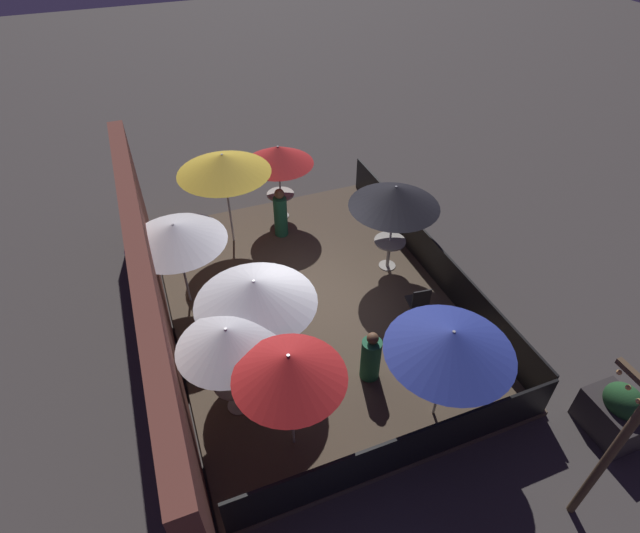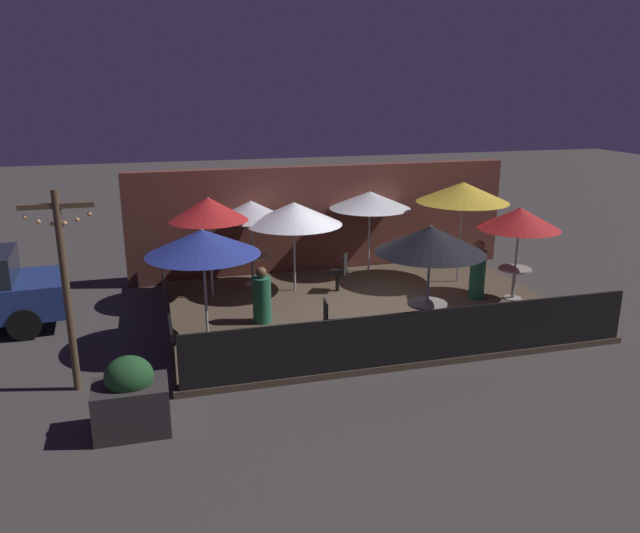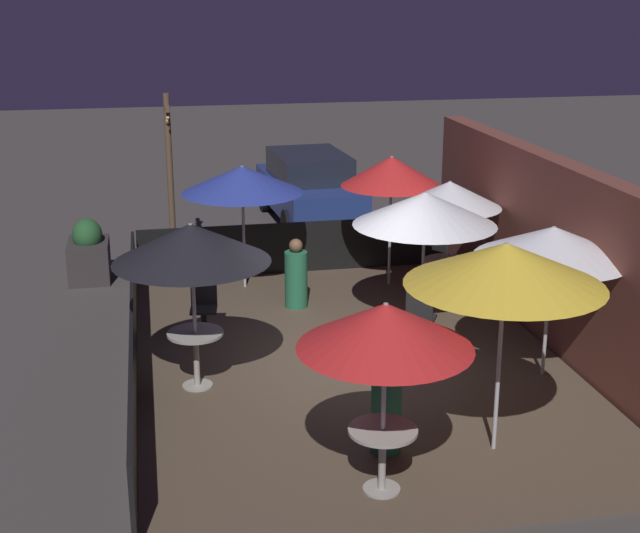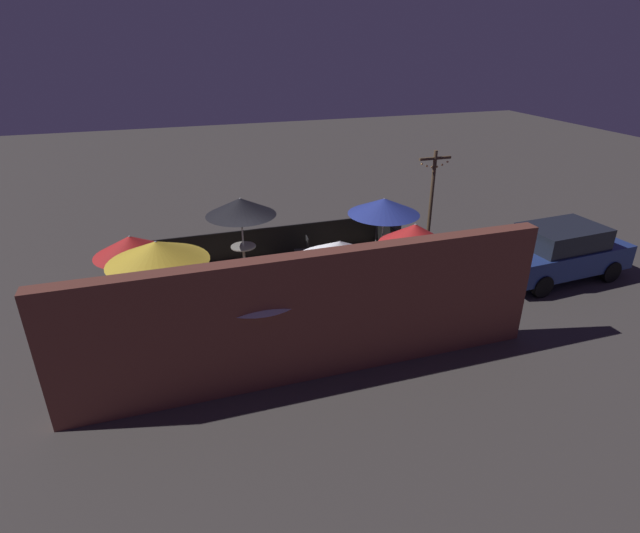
{
  "view_description": "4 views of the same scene",
  "coord_description": "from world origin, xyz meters",
  "px_view_note": "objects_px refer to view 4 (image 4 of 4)",
  "views": [
    {
      "loc": [
        -7.59,
        2.72,
        8.01
      ],
      "look_at": [
        -0.15,
        -0.14,
        1.24
      ],
      "focal_mm": 28.0,
      "sensor_mm": 36.0,
      "label": 1
    },
    {
      "loc": [
        -4.37,
        -12.25,
        4.81
      ],
      "look_at": [
        -1.03,
        -0.17,
        1.16
      ],
      "focal_mm": 35.0,
      "sensor_mm": 36.0,
      "label": 2
    },
    {
      "loc": [
        11.52,
        -2.66,
        5.23
      ],
      "look_at": [
        -0.86,
        -0.22,
        1.26
      ],
      "focal_mm": 50.0,
      "sensor_mm": 36.0,
      "label": 3
    },
    {
      "loc": [
        2.57,
        11.57,
        6.61
      ],
      "look_at": [
        -1.02,
        0.53,
        1.19
      ],
      "focal_mm": 28.0,
      "sensor_mm": 36.0,
      "label": 4
    }
  ],
  "objects_px": {
    "patio_umbrella_4": "(384,206)",
    "patron_0": "(172,291)",
    "dining_table_1": "(384,308)",
    "parked_car_0": "(559,251)",
    "patio_chair_0": "(304,250)",
    "light_post": "(432,195)",
    "patio_umbrella_0": "(131,245)",
    "dining_table_0": "(139,293)",
    "planter_box": "(384,221)",
    "patio_umbrella_1": "(387,259)",
    "patio_umbrella_3": "(157,252)",
    "patio_umbrella_2": "(241,207)",
    "patio_chair_1": "(295,302)",
    "patio_umbrella_5": "(415,234)",
    "patron_1": "(354,266)",
    "patio_umbrella_6": "(255,283)",
    "patio_umbrella_7": "(340,252)",
    "dining_table_2": "(244,251)"
  },
  "relations": [
    {
      "from": "patio_umbrella_2",
      "to": "patron_0",
      "type": "height_order",
      "value": "patio_umbrella_2"
    },
    {
      "from": "patio_umbrella_0",
      "to": "patio_umbrella_2",
      "type": "height_order",
      "value": "patio_umbrella_2"
    },
    {
      "from": "parked_car_0",
      "to": "patio_umbrella_0",
      "type": "bearing_deg",
      "value": -10.32
    },
    {
      "from": "patio_umbrella_5",
      "to": "patron_1",
      "type": "distance_m",
      "value": 2.53
    },
    {
      "from": "patio_umbrella_2",
      "to": "dining_table_1",
      "type": "bearing_deg",
      "value": 120.68
    },
    {
      "from": "patio_umbrella_0",
      "to": "parked_car_0",
      "type": "xyz_separation_m",
      "value": [
        -11.72,
        1.4,
        -1.14
      ]
    },
    {
      "from": "patron_0",
      "to": "patio_chair_1",
      "type": "bearing_deg",
      "value": 86.28
    },
    {
      "from": "planter_box",
      "to": "light_post",
      "type": "bearing_deg",
      "value": 119.55
    },
    {
      "from": "patio_umbrella_1",
      "to": "planter_box",
      "type": "distance_m",
      "value": 6.77
    },
    {
      "from": "patio_umbrella_0",
      "to": "dining_table_1",
      "type": "distance_m",
      "value": 6.27
    },
    {
      "from": "patio_umbrella_0",
      "to": "dining_table_2",
      "type": "distance_m",
      "value": 3.68
    },
    {
      "from": "patio_umbrella_7",
      "to": "planter_box",
      "type": "relative_size",
      "value": 1.92
    },
    {
      "from": "patio_umbrella_6",
      "to": "light_post",
      "type": "height_order",
      "value": "light_post"
    },
    {
      "from": "planter_box",
      "to": "dining_table_2",
      "type": "bearing_deg",
      "value": 17.14
    },
    {
      "from": "patio_umbrella_4",
      "to": "patron_0",
      "type": "distance_m",
      "value": 6.39
    },
    {
      "from": "patio_umbrella_2",
      "to": "patio_chair_1",
      "type": "height_order",
      "value": "patio_umbrella_2"
    },
    {
      "from": "dining_table_1",
      "to": "patio_chair_1",
      "type": "bearing_deg",
      "value": -28.69
    },
    {
      "from": "dining_table_1",
      "to": "parked_car_0",
      "type": "xyz_separation_m",
      "value": [
        -6.16,
        -1.2,
        0.15
      ]
    },
    {
      "from": "patron_0",
      "to": "parked_car_0",
      "type": "relative_size",
      "value": 0.32
    },
    {
      "from": "patio_umbrella_3",
      "to": "patio_umbrella_7",
      "type": "height_order",
      "value": "patio_umbrella_3"
    },
    {
      "from": "patio_umbrella_1",
      "to": "patio_umbrella_6",
      "type": "bearing_deg",
      "value": 6.46
    },
    {
      "from": "patio_chair_0",
      "to": "light_post",
      "type": "distance_m",
      "value": 4.63
    },
    {
      "from": "patio_umbrella_6",
      "to": "patio_chair_1",
      "type": "relative_size",
      "value": 2.33
    },
    {
      "from": "patio_umbrella_7",
      "to": "parked_car_0",
      "type": "height_order",
      "value": "patio_umbrella_7"
    },
    {
      "from": "patio_umbrella_2",
      "to": "light_post",
      "type": "height_order",
      "value": "light_post"
    },
    {
      "from": "patio_umbrella_3",
      "to": "patio_umbrella_4",
      "type": "distance_m",
      "value": 6.73
    },
    {
      "from": "parked_car_0",
      "to": "patio_umbrella_6",
      "type": "bearing_deg",
      "value": 5.99
    },
    {
      "from": "dining_table_1",
      "to": "planter_box",
      "type": "height_order",
      "value": "planter_box"
    },
    {
      "from": "patio_umbrella_5",
      "to": "parked_car_0",
      "type": "distance_m",
      "value": 5.3
    },
    {
      "from": "planter_box",
      "to": "patio_umbrella_1",
      "type": "bearing_deg",
      "value": 65.28
    },
    {
      "from": "patio_umbrella_3",
      "to": "patron_1",
      "type": "relative_size",
      "value": 2.11
    },
    {
      "from": "patio_umbrella_0",
      "to": "dining_table_0",
      "type": "distance_m",
      "value": 1.3
    },
    {
      "from": "patio_chair_1",
      "to": "parked_car_0",
      "type": "distance_m",
      "value": 8.07
    },
    {
      "from": "patio_chair_0",
      "to": "patron_0",
      "type": "bearing_deg",
      "value": 31.38
    },
    {
      "from": "patio_chair_0",
      "to": "light_post",
      "type": "bearing_deg",
      "value": -168.96
    },
    {
      "from": "patio_umbrella_3",
      "to": "patio_umbrella_5",
      "type": "height_order",
      "value": "patio_umbrella_3"
    },
    {
      "from": "patio_umbrella_4",
      "to": "dining_table_0",
      "type": "bearing_deg",
      "value": 5.35
    },
    {
      "from": "patio_umbrella_2",
      "to": "patio_umbrella_5",
      "type": "xyz_separation_m",
      "value": [
        -3.64,
        3.65,
        0.07
      ]
    },
    {
      "from": "patio_umbrella_2",
      "to": "patio_chair_0",
      "type": "xyz_separation_m",
      "value": [
        -1.8,
        0.23,
        -1.5
      ]
    },
    {
      "from": "dining_table_1",
      "to": "parked_car_0",
      "type": "bearing_deg",
      "value": -168.96
    },
    {
      "from": "dining_table_2",
      "to": "planter_box",
      "type": "relative_size",
      "value": 0.67
    },
    {
      "from": "dining_table_0",
      "to": "dining_table_1",
      "type": "xyz_separation_m",
      "value": [
        -5.56,
        2.6,
        0.01
      ]
    },
    {
      "from": "patio_chair_0",
      "to": "patron_1",
      "type": "height_order",
      "value": "patron_1"
    },
    {
      "from": "patio_umbrella_1",
      "to": "patio_chair_0",
      "type": "height_order",
      "value": "patio_umbrella_1"
    },
    {
      "from": "patio_umbrella_4",
      "to": "dining_table_2",
      "type": "height_order",
      "value": "patio_umbrella_4"
    },
    {
      "from": "dining_table_0",
      "to": "patio_chair_0",
      "type": "xyz_separation_m",
      "value": [
        -4.77,
        -1.53,
        -0.07
      ]
    },
    {
      "from": "patio_umbrella_7",
      "to": "patio_chair_0",
      "type": "relative_size",
      "value": 2.46
    },
    {
      "from": "light_post",
      "to": "parked_car_0",
      "type": "bearing_deg",
      "value": 127.89
    },
    {
      "from": "patio_umbrella_3",
      "to": "dining_table_0",
      "type": "xyz_separation_m",
      "value": [
        0.61,
        -1.51,
        -1.67
      ]
    },
    {
      "from": "patio_umbrella_0",
      "to": "patron_0",
      "type": "relative_size",
      "value": 1.55
    }
  ]
}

